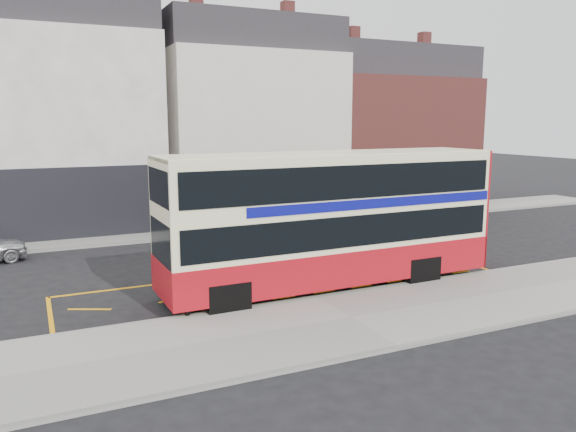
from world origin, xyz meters
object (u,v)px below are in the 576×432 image
bus_stop_post (187,246)px  street_tree_right (303,158)px  double_decker_bus (332,218)px  car_grey (221,219)px  car_white (366,213)px

bus_stop_post → street_tree_right: 15.44m
bus_stop_post → street_tree_right: street_tree_right is taller
double_decker_bus → car_grey: double_decker_bus is taller
bus_stop_post → car_white: bearing=39.1°
bus_stop_post → car_white: bus_stop_post is taller
bus_stop_post → double_decker_bus: bearing=12.0°
street_tree_right → double_decker_bus: bearing=-112.3°
double_decker_bus → car_white: (6.44, 8.08, -1.54)m
double_decker_bus → bus_stop_post: double_decker_bus is taller
street_tree_right → car_white: bearing=-59.4°
car_grey → street_tree_right: street_tree_right is taller
car_grey → car_white: car_grey is taller
car_white → street_tree_right: bearing=13.4°
bus_stop_post → car_white: 14.49m
car_white → double_decker_bus: bearing=124.3°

